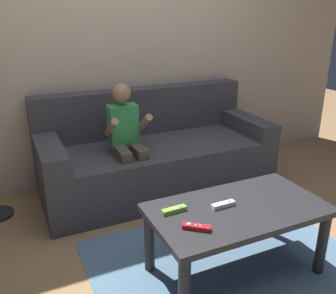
% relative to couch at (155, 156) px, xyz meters
% --- Properties ---
extents(ground_plane, '(9.79, 9.79, 0.00)m').
position_rel_couch_xyz_m(ground_plane, '(-0.13, -1.14, -0.29)').
color(ground_plane, olive).
extents(wall_back, '(4.90, 0.05, 2.50)m').
position_rel_couch_xyz_m(wall_back, '(-0.13, 0.40, 0.96)').
color(wall_back, '#B2A38E').
rests_on(wall_back, ground).
extents(couch, '(1.90, 0.80, 0.82)m').
position_rel_couch_xyz_m(couch, '(0.00, 0.00, 0.00)').
color(couch, '#38383D').
rests_on(couch, ground).
extents(person_seated_on_couch, '(0.31, 0.38, 0.95)m').
position_rel_couch_xyz_m(person_seated_on_couch, '(-0.30, -0.17, 0.26)').
color(person_seated_on_couch, '#4C4238').
rests_on(person_seated_on_couch, ground).
extents(coffee_table, '(0.99, 0.54, 0.43)m').
position_rel_couch_xyz_m(coffee_table, '(-0.02, -1.22, 0.08)').
color(coffee_table, '#232326').
rests_on(coffee_table, ground).
extents(area_rug, '(1.60, 1.35, 0.01)m').
position_rel_couch_xyz_m(area_rug, '(-0.02, -1.22, -0.28)').
color(area_rug, slate).
rests_on(area_rug, ground).
extents(game_remote_lime_near_edge, '(0.14, 0.04, 0.03)m').
position_rel_couch_xyz_m(game_remote_lime_near_edge, '(-0.36, -1.12, 0.16)').
color(game_remote_lime_near_edge, '#72C638').
rests_on(game_remote_lime_near_edge, coffee_table).
extents(game_remote_red_center, '(0.13, 0.12, 0.03)m').
position_rel_couch_xyz_m(game_remote_red_center, '(-0.33, -1.32, 0.16)').
color(game_remote_red_center, red).
rests_on(game_remote_red_center, coffee_table).
extents(game_remote_white_far_corner, '(0.14, 0.04, 0.03)m').
position_rel_couch_xyz_m(game_remote_white_far_corner, '(-0.09, -1.18, 0.16)').
color(game_remote_white_far_corner, white).
rests_on(game_remote_white_far_corner, coffee_table).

